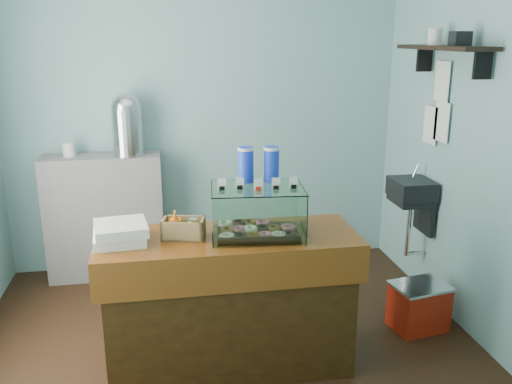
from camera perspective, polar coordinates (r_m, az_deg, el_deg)
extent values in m
plane|color=black|center=(3.96, -3.18, -15.62)|extent=(3.50, 3.50, 0.00)
cube|color=#81BABC|center=(4.91, -5.54, 8.09)|extent=(3.50, 0.04, 2.80)
cube|color=#81BABC|center=(2.00, 1.33, -3.79)|extent=(3.50, 0.04, 2.80)
cube|color=#81BABC|center=(4.02, 22.21, 5.18)|extent=(0.04, 3.00, 2.80)
cube|color=black|center=(4.51, 16.09, 0.32)|extent=(0.30, 0.35, 0.15)
cube|color=black|center=(4.63, 17.35, -1.99)|extent=(0.04, 0.30, 0.35)
cylinder|color=silver|center=(4.60, 16.46, 2.13)|extent=(0.02, 0.02, 0.12)
cylinder|color=silver|center=(4.62, 15.75, -3.86)|extent=(0.04, 0.04, 0.45)
cube|color=black|center=(4.15, 19.14, 14.16)|extent=(0.25, 1.00, 0.03)
cube|color=black|center=(3.84, 22.76, 12.22)|extent=(0.12, 0.03, 0.18)
cube|color=black|center=(4.53, 17.31, 13.15)|extent=(0.12, 0.03, 0.18)
cube|color=white|center=(4.38, 18.95, 6.99)|extent=(0.01, 0.21, 0.30)
cube|color=white|center=(4.54, 17.88, 6.73)|extent=(0.01, 0.21, 0.30)
cube|color=white|center=(4.39, 19.00, 10.96)|extent=(0.01, 0.21, 0.30)
cube|color=#40270C|center=(3.53, -2.79, -11.94)|extent=(1.50, 0.56, 0.84)
cube|color=#4E1D0A|center=(3.34, -2.90, -5.12)|extent=(1.60, 0.60, 0.06)
cube|color=#4E1D0A|center=(3.14, -2.23, -9.00)|extent=(1.60, 0.04, 0.18)
cube|color=gray|center=(4.94, -15.58, -2.53)|extent=(1.00, 0.32, 1.10)
cube|color=black|center=(3.35, 0.13, -4.35)|extent=(0.52, 0.39, 0.02)
torus|color=silver|center=(3.22, -3.01, -4.71)|extent=(0.10, 0.10, 0.03)
torus|color=black|center=(3.22, -1.68, -4.67)|extent=(0.10, 0.10, 0.03)
torus|color=brown|center=(3.23, -0.36, -4.63)|extent=(0.10, 0.10, 0.03)
torus|color=#D36386|center=(3.23, 0.97, -4.60)|extent=(0.10, 0.10, 0.03)
torus|color=silver|center=(3.24, 2.28, -4.56)|extent=(0.10, 0.10, 0.03)
torus|color=black|center=(3.25, 3.59, -4.51)|extent=(0.10, 0.10, 0.03)
torus|color=brown|center=(3.33, -3.07, -4.00)|extent=(0.10, 0.10, 0.03)
torus|color=#D36386|center=(3.33, -1.79, -3.97)|extent=(0.10, 0.10, 0.03)
torus|color=silver|center=(3.33, -0.51, -3.93)|extent=(0.10, 0.10, 0.03)
torus|color=black|center=(3.34, 0.77, -3.90)|extent=(0.10, 0.10, 0.03)
torus|color=brown|center=(3.35, 2.05, -3.86)|extent=(0.10, 0.10, 0.03)
torus|color=#D36386|center=(3.36, 3.31, -3.82)|extent=(0.10, 0.10, 0.03)
torus|color=silver|center=(3.44, -3.13, -3.34)|extent=(0.10, 0.10, 0.03)
torus|color=black|center=(3.44, -1.89, -3.31)|extent=(0.10, 0.10, 0.03)
torus|color=brown|center=(3.44, -0.64, -3.28)|extent=(0.10, 0.10, 0.03)
torus|color=#D36386|center=(3.45, 0.59, -3.24)|extent=(0.10, 0.10, 0.03)
cube|color=white|center=(3.11, 0.44, -3.23)|extent=(0.55, 0.06, 0.30)
cube|color=white|center=(3.49, -0.14, -1.07)|extent=(0.55, 0.06, 0.30)
cube|color=white|center=(3.29, -4.62, -2.20)|extent=(0.04, 0.40, 0.30)
cube|color=white|center=(3.33, 4.83, -1.96)|extent=(0.04, 0.40, 0.30)
cube|color=white|center=(3.26, 0.14, 0.46)|extent=(0.59, 0.46, 0.01)
cube|color=white|center=(3.19, -3.62, 0.79)|extent=(0.05, 0.01, 0.07)
cube|color=black|center=(3.19, -3.61, 0.39)|extent=(0.03, 0.02, 0.02)
cube|color=white|center=(3.19, -1.70, 0.83)|extent=(0.05, 0.01, 0.07)
cube|color=black|center=(3.20, -1.70, 0.43)|extent=(0.03, 0.02, 0.02)
cube|color=white|center=(3.20, 0.21, 0.87)|extent=(0.05, 0.01, 0.07)
cube|color=red|center=(3.20, 0.21, 0.48)|extent=(0.03, 0.02, 0.02)
cube|color=white|center=(3.21, 2.11, 0.91)|extent=(0.05, 0.01, 0.07)
cube|color=black|center=(3.21, 2.11, 0.52)|extent=(0.03, 0.02, 0.02)
cube|color=white|center=(3.22, 4.00, 0.95)|extent=(0.05, 0.01, 0.07)
cube|color=black|center=(3.23, 3.99, 0.56)|extent=(0.03, 0.02, 0.02)
cylinder|color=blue|center=(3.35, -1.07, 2.90)|extent=(0.09, 0.09, 0.22)
cylinder|color=white|center=(3.33, -1.07, 4.57)|extent=(0.10, 0.10, 0.02)
cylinder|color=blue|center=(3.36, 1.65, 2.95)|extent=(0.09, 0.09, 0.22)
cylinder|color=white|center=(3.34, 1.66, 4.62)|extent=(0.10, 0.10, 0.02)
cube|color=tan|center=(3.33, -7.61, -4.69)|extent=(0.28, 0.21, 0.01)
cube|color=tan|center=(3.25, -7.88, -4.22)|extent=(0.25, 0.07, 0.12)
cube|color=tan|center=(3.37, -7.42, -3.42)|extent=(0.25, 0.07, 0.12)
cube|color=tan|center=(3.34, -9.64, -3.75)|extent=(0.05, 0.15, 0.12)
cube|color=tan|center=(3.29, -5.62, -3.88)|extent=(0.05, 0.15, 0.12)
imported|color=orange|center=(3.31, -8.51, -3.28)|extent=(0.09, 0.09, 0.16)
cylinder|color=#3E7E22|center=(3.30, -6.62, -3.82)|extent=(0.06, 0.06, 0.10)
cylinder|color=silver|center=(3.28, -6.65, -2.91)|extent=(0.05, 0.05, 0.01)
cube|color=white|center=(3.32, -14.16, -4.65)|extent=(0.32, 0.32, 0.06)
cube|color=white|center=(3.29, -14.05, -3.72)|extent=(0.34, 0.34, 0.06)
cylinder|color=silver|center=(4.76, -13.22, 3.89)|extent=(0.28, 0.28, 0.01)
cylinder|color=silver|center=(4.73, -13.37, 6.23)|extent=(0.25, 0.25, 0.39)
sphere|color=silver|center=(4.70, -13.52, 8.56)|extent=(0.25, 0.25, 0.25)
cube|color=#AF210E|center=(4.23, 16.74, -11.58)|extent=(0.42, 0.34, 0.33)
cube|color=silver|center=(4.15, 16.93, -9.45)|extent=(0.44, 0.36, 0.02)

